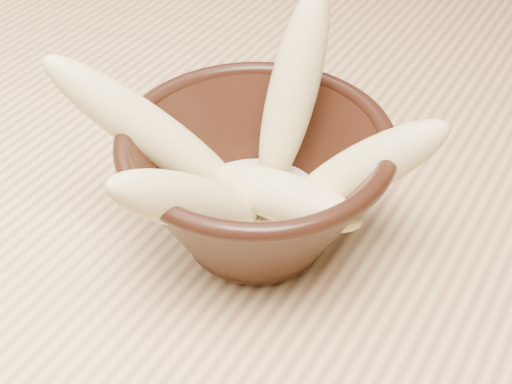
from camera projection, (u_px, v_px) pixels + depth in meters
The scene contains 8 objects.
table at pixel (325, 198), 0.70m from camera, with size 1.20×0.80×0.75m.
bowl at pixel (256, 182), 0.50m from camera, with size 0.19×0.19×0.10m.
milk_puddle at pixel (256, 209), 0.52m from camera, with size 0.11×0.11×0.01m, color beige.
banana_upright at pixel (293, 90), 0.50m from camera, with size 0.04×0.04×0.15m, color #D1C27B.
banana_left at pixel (149, 131), 0.49m from camera, with size 0.04×0.04×0.17m, color #D1C27B.
banana_right at pixel (364, 169), 0.48m from camera, with size 0.04×0.04×0.13m, color #D1C27B.
banana_across at pixel (283, 197), 0.49m from camera, with size 0.04×0.04×0.12m, color #D1C27B.
banana_front at pixel (190, 202), 0.45m from camera, with size 0.04×0.04×0.14m, color #D1C27B.
Camera 1 is at (0.21, -0.48, 1.13)m, focal length 50.00 mm.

